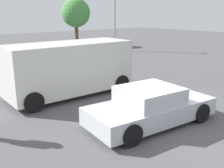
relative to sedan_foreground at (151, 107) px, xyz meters
name	(u,v)px	position (x,y,z in m)	size (l,w,h in m)	color
ground_plane	(156,123)	(0.20, -0.10, -0.57)	(80.00, 80.00, 0.00)	#515154
sedan_foreground	(151,107)	(0.00, 0.00, 0.00)	(4.43, 2.21, 1.23)	#B7BABF
dog	(172,88)	(3.10, 1.59, -0.32)	(0.61, 0.36, 0.41)	white
van_white	(70,67)	(-0.45, 4.27, 0.66)	(5.37, 2.15, 2.28)	silver
light_post_mid	(115,4)	(9.75, 13.55, 3.64)	(0.44, 0.44, 6.17)	gray
tree_back_center	(76,13)	(8.99, 19.05, 2.85)	(3.01, 3.01, 4.96)	brown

